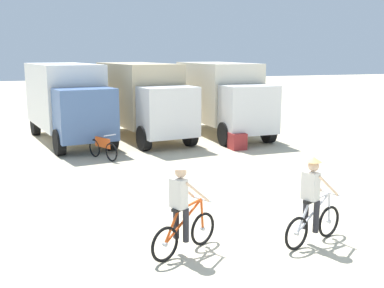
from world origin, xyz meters
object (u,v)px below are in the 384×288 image
Objects in this scene: cyclist_cowboy_hat at (313,204)px; supply_crate at (237,141)px; box_truck_tan_camper at (143,97)px; cyclist_orange_shirt at (182,212)px; bicycle_spare at (103,149)px; box_truck_cream_rv at (222,95)px; box_truck_white_box at (67,99)px.

supply_crate is (2.59, 9.06, -0.52)m from cyclist_cowboy_hat.
cyclist_orange_shirt is at bearing -100.27° from box_truck_tan_camper.
cyclist_cowboy_hat reaches higher than bicycle_spare.
cyclist_cowboy_hat is at bearing -72.92° from bicycle_spare.
box_truck_cream_rv is at bearing -4.69° from box_truck_tan_camper.
box_truck_white_box is 1.00× the size of box_truck_tan_camper.
box_truck_cream_rv is 10.26× the size of supply_crate.
box_truck_cream_rv reaches higher than bicycle_spare.
box_truck_cream_rv reaches higher than supply_crate.
box_truck_tan_camper reaches higher than supply_crate.
box_truck_tan_camper is 1.03× the size of box_truck_cream_rv.
box_truck_cream_rv is 3.93m from supply_crate.
bicycle_spare is 5.38m from supply_crate.
cyclist_orange_shirt reaches higher than bicycle_spare.
cyclist_cowboy_hat is (-3.40, -12.58, -1.03)m from box_truck_cream_rv.
cyclist_cowboy_hat is (0.35, -12.89, -1.03)m from box_truck_tan_camper.
box_truck_cream_rv is (7.04, -0.56, 0.00)m from box_truck_white_box.
box_truck_tan_camper is 12.93m from cyclist_cowboy_hat.
supply_crate is (2.95, -3.83, -1.54)m from box_truck_tan_camper.
supply_crate is at bearing 74.01° from cyclist_cowboy_hat.
cyclist_orange_shirt is (-6.01, -12.15, -1.03)m from box_truck_cream_rv.
box_truck_white_box is 3.86× the size of cyclist_cowboy_hat.
supply_crate is at bearing 58.91° from cyclist_orange_shirt.
box_truck_cream_rv is 13.07m from cyclist_cowboy_hat.
box_truck_cream_rv reaches higher than cyclist_cowboy_hat.
cyclist_orange_shirt is at bearing -85.37° from box_truck_white_box.
supply_crate is at bearing -33.21° from box_truck_white_box.
box_truck_cream_rv is 13.60m from cyclist_orange_shirt.
box_truck_tan_camper and box_truck_cream_rv have the same top height.
bicycle_spare is at bearing 179.92° from supply_crate.
box_truck_tan_camper is 12.70m from cyclist_orange_shirt.
box_truck_tan_camper is at bearing -4.37° from box_truck_white_box.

